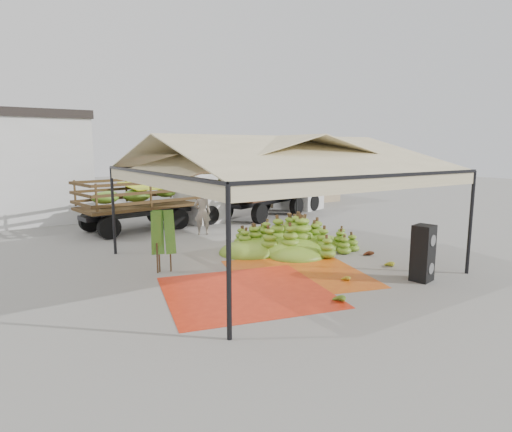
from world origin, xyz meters
TOP-DOWN VIEW (x-y plane):
  - ground at (0.00, 0.00)m, footprint 90.00×90.00m
  - canopy_tent at (0.00, 0.00)m, footprint 8.10×8.10m
  - building_tan at (10.00, 13.00)m, footprint 6.30×5.30m
  - tarp_left at (-2.29, -1.84)m, footprint 4.85×4.70m
  - tarp_right at (-0.17, -1.29)m, footprint 4.68×4.80m
  - banana_heap at (1.48, 1.26)m, footprint 5.72×4.94m
  - hand_yellow_a at (2.60, -2.29)m, footprint 0.56×0.48m
  - hand_yellow_b at (0.45, -2.60)m, footprint 0.41×0.35m
  - hand_red_a at (3.24, -3.21)m, footprint 0.61×0.55m
  - hand_red_b at (3.10, -1.04)m, footprint 0.61×0.58m
  - hand_green at (-0.89, -3.70)m, footprint 0.51×0.42m
  - hanging_bunches at (0.29, 1.36)m, footprint 3.24×0.24m
  - speaker_stack at (2.29, -3.70)m, footprint 0.66×0.61m
  - banana_leaves at (-3.40, 0.83)m, footprint 0.96×1.36m
  - vendor at (0.03, 5.38)m, footprint 0.82×0.70m
  - truck_left at (-0.75, 8.06)m, footprint 7.06×3.32m
  - truck_right at (6.11, 8.41)m, footprint 7.69×4.89m

SIDE VIEW (x-z plane):
  - ground at x=0.00m, z-range 0.00..0.00m
  - banana_leaves at x=-3.40m, z-range -1.85..1.85m
  - tarp_right at x=-0.17m, z-range 0.00..0.01m
  - tarp_left at x=-2.29m, z-range 0.00..0.01m
  - hand_yellow_b at x=0.45m, z-range 0.00..0.18m
  - hand_red_b at x=3.10m, z-range 0.00..0.22m
  - hand_red_a at x=3.24m, z-range 0.00..0.23m
  - hand_yellow_a at x=2.60m, z-range 0.00..0.23m
  - hand_green at x=-0.89m, z-range 0.00..0.23m
  - banana_heap at x=1.48m, z-range 0.00..1.11m
  - speaker_stack at x=2.29m, z-range 0.00..1.56m
  - vendor at x=0.03m, z-range 0.00..1.91m
  - truck_left at x=-0.75m, z-range 0.27..2.60m
  - truck_right at x=6.11m, z-range 0.29..2.79m
  - building_tan at x=10.00m, z-range 0.02..4.12m
  - hanging_bunches at x=0.29m, z-range 2.52..2.72m
  - canopy_tent at x=0.00m, z-range 1.30..5.30m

